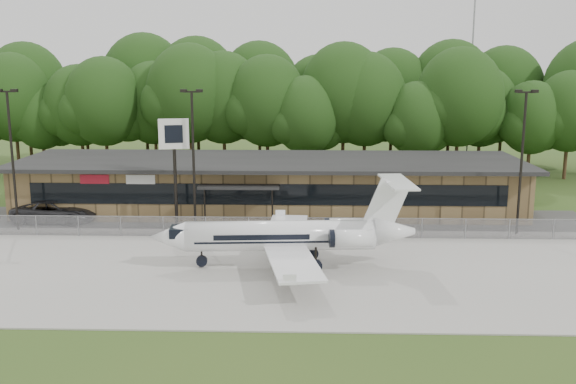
{
  "coord_description": "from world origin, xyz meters",
  "views": [
    {
      "loc": [
        3.05,
        -28.17,
        12.0
      ],
      "look_at": [
        1.83,
        12.0,
        3.9
      ],
      "focal_mm": 40.0,
      "sensor_mm": 36.0,
      "label": 1
    }
  ],
  "objects_px": {
    "terminal": "(270,184)",
    "business_jet": "(290,236)",
    "pole_sign": "(174,146)",
    "suv": "(55,211)"
  },
  "relations": [
    {
      "from": "terminal",
      "to": "suv",
      "type": "bearing_deg",
      "value": -163.08
    },
    {
      "from": "suv",
      "to": "pole_sign",
      "type": "xyz_separation_m",
      "value": [
        9.81,
        -2.21,
        5.36
      ]
    },
    {
      "from": "terminal",
      "to": "business_jet",
      "type": "bearing_deg",
      "value": -82.36
    },
    {
      "from": "suv",
      "to": "pole_sign",
      "type": "bearing_deg",
      "value": -100.42
    },
    {
      "from": "business_jet",
      "to": "pole_sign",
      "type": "bearing_deg",
      "value": 131.46
    },
    {
      "from": "terminal",
      "to": "pole_sign",
      "type": "relative_size",
      "value": 5.03
    },
    {
      "from": "terminal",
      "to": "pole_sign",
      "type": "distance_m",
      "value": 10.42
    },
    {
      "from": "business_jet",
      "to": "suv",
      "type": "xyz_separation_m",
      "value": [
        -18.28,
        10.47,
        -1.04
      ]
    },
    {
      "from": "terminal",
      "to": "pole_sign",
      "type": "height_order",
      "value": "pole_sign"
    },
    {
      "from": "business_jet",
      "to": "pole_sign",
      "type": "height_order",
      "value": "pole_sign"
    }
  ]
}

